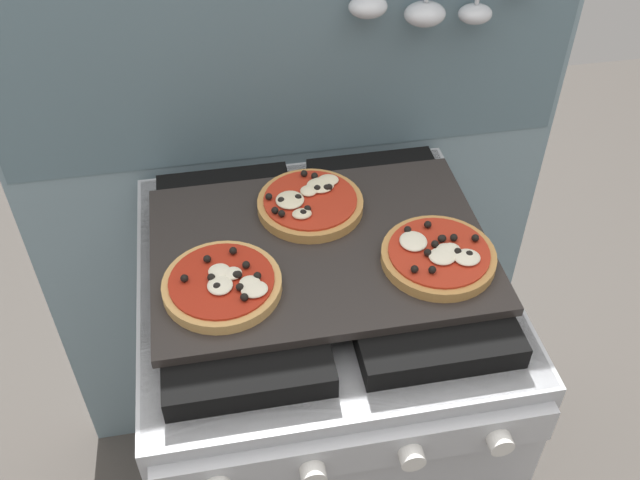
# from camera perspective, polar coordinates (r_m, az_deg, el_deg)

# --- Properties ---
(kitchen_backsplash) EXTENTS (1.10, 0.09, 1.55)m
(kitchen_backsplash) POSITION_cam_1_polar(r_m,az_deg,el_deg) (1.48, -2.23, 4.68)
(kitchen_backsplash) COLOR #7A939E
(kitchen_backsplash) RESTS_ON ground_plane
(stove) EXTENTS (0.60, 0.64, 0.90)m
(stove) POSITION_cam_1_polar(r_m,az_deg,el_deg) (1.50, 0.01, -13.54)
(stove) COLOR #B7BABF
(stove) RESTS_ON ground_plane
(baking_tray) EXTENTS (0.54, 0.38, 0.02)m
(baking_tray) POSITION_cam_1_polar(r_m,az_deg,el_deg) (1.15, -0.00, -0.66)
(baking_tray) COLOR #2D2826
(baking_tray) RESTS_ON stove
(pizza_left) EXTENTS (0.18, 0.18, 0.03)m
(pizza_left) POSITION_cam_1_polar(r_m,az_deg,el_deg) (1.08, -7.74, -3.52)
(pizza_left) COLOR tan
(pizza_left) RESTS_ON baking_tray
(pizza_right) EXTENTS (0.18, 0.18, 0.03)m
(pizza_right) POSITION_cam_1_polar(r_m,az_deg,el_deg) (1.13, 9.46, -1.22)
(pizza_right) COLOR #C18947
(pizza_right) RESTS_ON baking_tray
(pizza_center) EXTENTS (0.18, 0.18, 0.03)m
(pizza_center) POSITION_cam_1_polar(r_m,az_deg,el_deg) (1.21, -0.94, 2.99)
(pizza_center) COLOR #C18947
(pizza_center) RESTS_ON baking_tray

